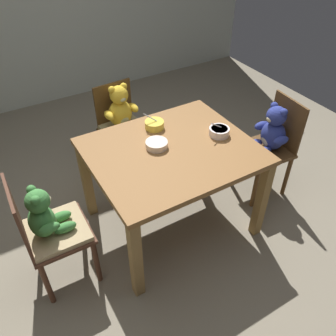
% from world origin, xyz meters
% --- Properties ---
extents(ground_plane, '(5.20, 5.20, 0.04)m').
position_xyz_m(ground_plane, '(0.00, 0.00, -0.02)').
color(ground_plane, '#7A715E').
extents(dining_table, '(1.13, 0.95, 0.74)m').
position_xyz_m(dining_table, '(0.00, 0.00, 0.63)').
color(dining_table, brown).
rests_on(dining_table, ground_plane).
extents(teddy_chair_near_left, '(0.40, 0.40, 0.87)m').
position_xyz_m(teddy_chair_near_left, '(-0.92, -0.04, 0.53)').
color(teddy_chair_near_left, '#4F2F20').
rests_on(teddy_chair_near_left, ground_plane).
extents(teddy_chair_near_right, '(0.43, 0.42, 0.85)m').
position_xyz_m(teddy_chair_near_right, '(0.92, -0.05, 0.55)').
color(teddy_chair_near_right, brown).
rests_on(teddy_chair_near_right, ground_plane).
extents(teddy_chair_far_center, '(0.41, 0.42, 0.86)m').
position_xyz_m(teddy_chair_far_center, '(-0.01, 0.83, 0.55)').
color(teddy_chair_far_center, '#4F3617').
rests_on(teddy_chair_far_center, ground_plane).
extents(porridge_bowl_yellow_far_center, '(0.15, 0.14, 0.13)m').
position_xyz_m(porridge_bowl_yellow_far_center, '(0.03, 0.29, 0.77)').
color(porridge_bowl_yellow_far_center, yellow).
rests_on(porridge_bowl_yellow_far_center, dining_table).
extents(porridge_bowl_white_near_right, '(0.16, 0.15, 0.13)m').
position_xyz_m(porridge_bowl_white_near_right, '(0.38, -0.03, 0.77)').
color(porridge_bowl_white_near_right, silver).
rests_on(porridge_bowl_white_near_right, dining_table).
extents(porridge_bowl_cream_center, '(0.15, 0.15, 0.05)m').
position_xyz_m(porridge_bowl_cream_center, '(-0.08, 0.07, 0.76)').
color(porridge_bowl_cream_center, beige).
rests_on(porridge_bowl_cream_center, dining_table).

